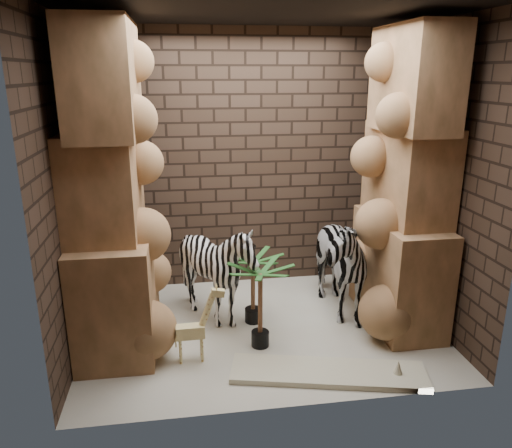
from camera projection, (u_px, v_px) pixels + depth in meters
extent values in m
plane|color=beige|center=(263.00, 328.00, 5.04)|extent=(3.50, 3.50, 0.00)
plane|color=black|center=(264.00, 12.00, 4.15)|extent=(3.50, 3.50, 0.00)
plane|color=#32231A|center=(246.00, 162.00, 5.77)|extent=(3.50, 0.00, 3.50)
plane|color=#32231A|center=(293.00, 224.00, 3.41)|extent=(3.50, 0.00, 3.50)
plane|color=#32231A|center=(68.00, 192.00, 4.34)|extent=(0.00, 3.00, 3.00)
plane|color=#32231A|center=(438.00, 179.00, 4.84)|extent=(0.00, 3.00, 3.00)
imported|color=white|center=(331.00, 252.00, 5.23)|extent=(0.72, 1.21, 1.37)
imported|color=white|center=(217.00, 276.00, 5.03)|extent=(1.13, 1.30, 1.03)
cube|color=beige|center=(328.00, 372.00, 4.25)|extent=(1.73, 0.79, 0.05)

